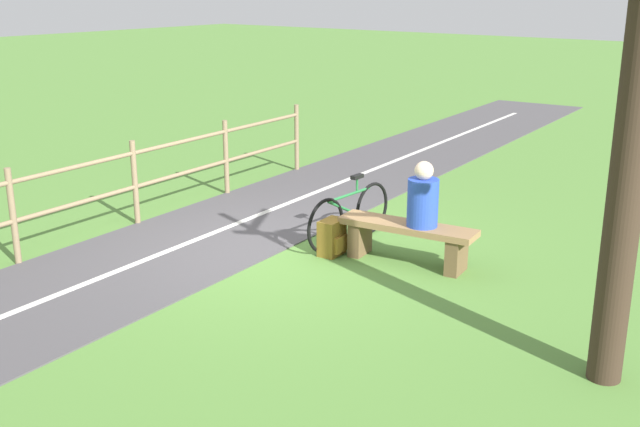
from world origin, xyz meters
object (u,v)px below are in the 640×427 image
backpack (332,238)px  tree_far_right (629,170)px  bicycle (350,215)px  person_seated (423,199)px  bench (407,236)px

backpack → tree_far_right: bearing=163.7°
bicycle → tree_far_right: (-3.87, 1.63, 1.50)m
backpack → bicycle: bearing=-78.9°
backpack → person_seated: bearing=-163.0°
bench → person_seated: size_ratio=2.21×
backpack → tree_far_right: size_ratio=0.11×
bench → person_seated: (-0.19, -0.02, 0.50)m
tree_far_right → person_seated: bearing=-28.2°
backpack → tree_far_right: (-3.77, 1.10, 1.65)m
bicycle → person_seated: bearing=82.5°
bicycle → backpack: size_ratio=3.76×
bench → backpack: size_ratio=3.81×
tree_far_right → bench: bearing=-26.2°
bicycle → tree_far_right: tree_far_right is taller
person_seated → bicycle: size_ratio=0.46×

